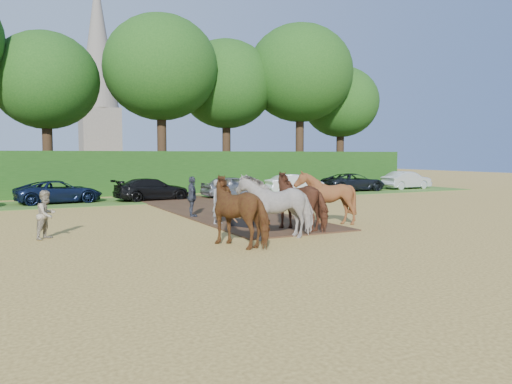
% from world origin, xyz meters
% --- Properties ---
extents(ground, '(120.00, 120.00, 0.00)m').
position_xyz_m(ground, '(0.00, 0.00, 0.00)').
color(ground, gold).
rests_on(ground, ground).
extents(earth_strip, '(4.50, 17.00, 0.05)m').
position_xyz_m(earth_strip, '(1.50, 7.00, 0.03)').
color(earth_strip, '#472D1C').
rests_on(earth_strip, ground).
extents(grass_verge, '(50.00, 5.00, 0.03)m').
position_xyz_m(grass_verge, '(0.00, 14.00, 0.01)').
color(grass_verge, '#38601E').
rests_on(grass_verge, ground).
extents(hedgerow, '(46.00, 1.60, 3.00)m').
position_xyz_m(hedgerow, '(0.00, 18.50, 1.50)').
color(hedgerow, '#14380F').
rests_on(hedgerow, ground).
extents(spectator_near, '(0.98, 0.99, 1.61)m').
position_xyz_m(spectator_near, '(-6.58, 1.80, 0.80)').
color(spectator_near, '#B8AF90').
rests_on(spectator_near, ground).
extents(spectator_far, '(0.72, 1.14, 1.81)m').
position_xyz_m(spectator_far, '(-0.45, 4.91, 0.91)').
color(spectator_far, '#2A2D38').
rests_on(spectator_far, ground).
extents(plough_team, '(7.07, 6.17, 2.14)m').
position_xyz_m(plough_team, '(1.09, -0.74, 1.06)').
color(plough_team, brown).
rests_on(plough_team, ground).
extents(parked_cars, '(40.50, 3.23, 1.42)m').
position_xyz_m(parked_cars, '(3.78, 14.09, 0.67)').
color(parked_cars, '#A2A6A9').
rests_on(parked_cars, ground).
extents(treeline, '(48.70, 10.60, 14.21)m').
position_xyz_m(treeline, '(-1.69, 21.69, 8.97)').
color(treeline, '#382616').
rests_on(treeline, ground).
extents(church, '(5.20, 5.20, 27.00)m').
position_xyz_m(church, '(4.00, 55.00, 13.73)').
color(church, slate).
rests_on(church, ground).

